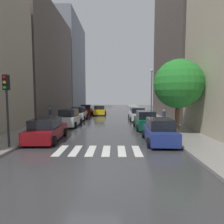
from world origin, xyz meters
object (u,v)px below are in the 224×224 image
object	(u,v)px
parked_car_left_nearest	(47,130)
parked_car_right_third	(137,114)
parked_car_left_third	(79,114)
pedestrian_near_tree	(50,110)
lamp_post_right	(152,91)
taxi_midroad	(100,110)
street_tree_right	(178,84)
traffic_light_left_corner	(6,95)
parked_car_right_nearest	(159,131)
pedestrian_foreground	(164,117)
parked_car_left_fourth	(86,110)
parked_car_left_second	(69,118)
parked_car_right_second	(145,121)

from	to	relation	value
parked_car_left_nearest	parked_car_right_third	size ratio (longest dim) A/B	1.08
parked_car_left_third	pedestrian_near_tree	world-z (taller)	pedestrian_near_tree
parked_car_left_nearest	lamp_post_right	xyz separation A→B (m)	(9.52, 10.49, 3.09)
parked_car_left_nearest	taxi_midroad	xyz separation A→B (m)	(2.31, 18.74, 0.01)
street_tree_right	traffic_light_left_corner	world-z (taller)	street_tree_right
parked_car_right_nearest	pedestrian_foreground	distance (m)	7.92
parked_car_left_third	parked_car_left_fourth	xyz separation A→B (m)	(0.09, 6.09, 0.02)
parked_car_left_second	lamp_post_right	world-z (taller)	lamp_post_right
street_tree_right	lamp_post_right	xyz separation A→B (m)	(-0.64, 8.06, -0.35)
parked_car_left_nearest	parked_car_left_second	bearing A→B (deg)	-1.92
lamp_post_right	pedestrian_near_tree	bearing A→B (deg)	-171.55
parked_car_right_nearest	pedestrian_foreground	world-z (taller)	pedestrian_foreground
lamp_post_right	traffic_light_left_corner	bearing A→B (deg)	-130.75
parked_car_right_third	traffic_light_left_corner	world-z (taller)	traffic_light_left_corner
parked_car_left_fourth	pedestrian_near_tree	bearing A→B (deg)	161.24
parked_car_left_third	traffic_light_left_corner	distance (m)	14.64
pedestrian_near_tree	parked_car_left_second	bearing A→B (deg)	-175.68
pedestrian_near_tree	street_tree_right	distance (m)	14.54
parked_car_left_third	parked_car_right_second	world-z (taller)	parked_car_right_second
parked_car_left_third	traffic_light_left_corner	bearing A→B (deg)	172.50
parked_car_left_fourth	traffic_light_left_corner	xyz separation A→B (m)	(-1.57, -20.44, 2.46)
parked_car_right_second	pedestrian_near_tree	bearing A→B (deg)	69.95
parked_car_left_second	pedestrian_foreground	xyz separation A→B (m)	(10.18, 0.44, 0.14)
parked_car_left_second	pedestrian_near_tree	world-z (taller)	pedestrian_near_tree
pedestrian_foreground	taxi_midroad	bearing A→B (deg)	-22.14
parked_car_left_nearest	parked_car_right_nearest	distance (m)	7.98
parked_car_right_second	pedestrian_near_tree	distance (m)	11.27
traffic_light_left_corner	street_tree_right	bearing A→B (deg)	22.01
parked_car_right_nearest	parked_car_right_second	size ratio (longest dim) A/B	1.01
parked_car_right_nearest	parked_car_right_second	distance (m)	5.42
parked_car_right_nearest	lamp_post_right	world-z (taller)	lamp_post_right
parked_car_right_third	parked_car_right_second	bearing A→B (deg)	179.95
street_tree_right	lamp_post_right	size ratio (longest dim) A/B	0.96
parked_car_right_nearest	pedestrian_foreground	bearing A→B (deg)	-14.88
parked_car_left_third	parked_car_right_second	distance (m)	10.66
pedestrian_foreground	traffic_light_left_corner	bearing A→B (deg)	72.35
street_tree_right	lamp_post_right	bearing A→B (deg)	94.51
parked_car_left_second	parked_car_left_third	distance (m)	5.46
parked_car_left_nearest	parked_car_right_third	xyz separation A→B (m)	(7.81, 11.17, 0.04)
parked_car_left_fourth	traffic_light_left_corner	distance (m)	20.65
parked_car_left_third	parked_car_left_fourth	bearing A→B (deg)	-2.40
parked_car_left_fourth	parked_car_right_third	distance (m)	10.42
street_tree_right	parked_car_left_nearest	bearing A→B (deg)	-166.58
lamp_post_right	parked_car_right_third	bearing A→B (deg)	158.06
parked_car_left_third	parked_car_right_third	world-z (taller)	parked_car_left_third
parked_car_left_third	parked_car_right_nearest	world-z (taller)	parked_car_left_third
parked_car_left_nearest	parked_car_left_second	world-z (taller)	parked_car_left_second
street_tree_right	traffic_light_left_corner	size ratio (longest dim) A/B	1.41
parked_car_left_third	street_tree_right	xyz separation A→B (m)	(10.15, -9.65, 3.38)
pedestrian_foreground	pedestrian_near_tree	xyz separation A→B (m)	(-12.93, 1.62, 0.61)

